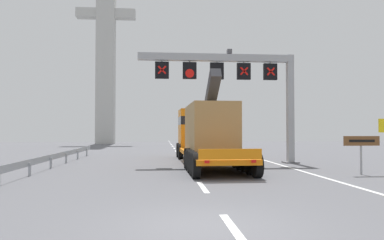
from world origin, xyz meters
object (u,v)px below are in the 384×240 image
at_px(heavy_haul_truck_orange, 204,132).
at_px(tourist_info_sign_brown, 361,145).
at_px(overhead_lane_gantry, 237,76).
at_px(bridge_pylon_distant, 106,36).

distance_m(heavy_haul_truck_orange, tourist_info_sign_brown, 9.46).
relative_size(heavy_haul_truck_orange, tourist_info_sign_brown, 7.76).
distance_m(overhead_lane_gantry, tourist_info_sign_brown, 8.69).
relative_size(heavy_haul_truck_orange, bridge_pylon_distant, 0.43).
bearing_deg(tourist_info_sign_brown, bridge_pylon_distant, 114.15).
bearing_deg(overhead_lane_gantry, tourist_info_sign_brown, -53.37).
height_order(tourist_info_sign_brown, bridge_pylon_distant, bridge_pylon_distant).
bearing_deg(bridge_pylon_distant, tourist_info_sign_brown, -65.85).
distance_m(heavy_haul_truck_orange, bridge_pylon_distant, 38.01).
height_order(heavy_haul_truck_orange, tourist_info_sign_brown, heavy_haul_truck_orange).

